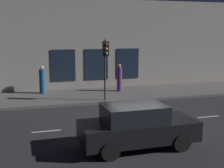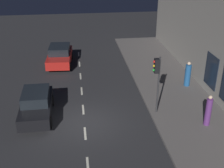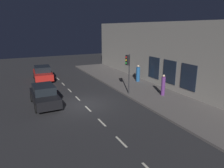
% 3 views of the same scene
% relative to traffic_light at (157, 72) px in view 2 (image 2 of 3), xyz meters
% --- Properties ---
extents(ground_plane, '(60.00, 60.00, 0.00)m').
position_rel_traffic_light_xyz_m(ground_plane, '(-4.24, -0.47, -2.79)').
color(ground_plane, '#28282B').
extents(sidewalk, '(4.50, 32.00, 0.15)m').
position_rel_traffic_light_xyz_m(sidewalk, '(2.01, -0.47, -2.71)').
color(sidewalk, '#5B5654').
rests_on(sidewalk, ground).
extents(lane_centre_line, '(0.12, 27.20, 0.01)m').
position_rel_traffic_light_xyz_m(lane_centre_line, '(-4.24, -1.47, -2.78)').
color(lane_centre_line, beige).
rests_on(lane_centre_line, ground).
extents(traffic_light, '(0.45, 0.32, 3.54)m').
position_rel_traffic_light_xyz_m(traffic_light, '(0.00, 0.00, 0.00)').
color(traffic_light, '#2D2D30').
rests_on(traffic_light, sidewalk).
extents(parked_car_0, '(2.18, 4.41, 1.58)m').
position_rel_traffic_light_xyz_m(parked_car_0, '(-5.87, 9.18, -2.00)').
color(parked_car_0, red).
rests_on(parked_car_0, ground).
extents(parked_car_1, '(1.87, 4.19, 1.58)m').
position_rel_traffic_light_xyz_m(parked_car_1, '(-6.99, 0.73, -2.00)').
color(parked_car_1, black).
rests_on(parked_car_1, ground).
extents(pedestrian_0, '(0.48, 0.48, 1.80)m').
position_rel_traffic_light_xyz_m(pedestrian_0, '(3.28, 3.38, -1.81)').
color(pedestrian_0, '#1E5189').
rests_on(pedestrian_0, sidewalk).
extents(pedestrian_1, '(0.44, 0.44, 1.83)m').
position_rel_traffic_light_xyz_m(pedestrian_1, '(2.58, -1.67, -1.79)').
color(pedestrian_1, '#5B2D70').
rests_on(pedestrian_1, sidewalk).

